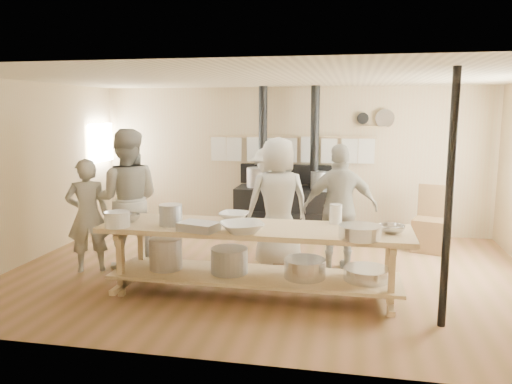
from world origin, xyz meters
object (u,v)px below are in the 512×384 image
at_px(prep_table, 253,254).
at_px(stove, 287,206).
at_px(cook_center, 278,202).
at_px(roasting_pan, 199,227).
at_px(cook_by_window, 267,193).
at_px(chair, 430,232).
at_px(cook_far_left, 88,215).
at_px(cook_left, 127,199).
at_px(cook_right, 340,208).

bearing_deg(prep_table, stove, 89.96).
height_order(cook_center, roasting_pan, cook_center).
xyz_separation_m(cook_by_window, roasting_pan, (-0.23, -3.18, 0.12)).
bearing_deg(cook_by_window, chair, 27.41).
relative_size(prep_table, roasting_pan, 8.36).
distance_m(prep_table, cook_by_window, 2.88).
distance_m(cook_far_left, cook_left, 0.56).
height_order(prep_table, cook_left, cook_left).
distance_m(stove, cook_right, 2.11).
distance_m(stove, cook_far_left, 3.48).
height_order(cook_far_left, chair, cook_far_left).
height_order(cook_far_left, cook_by_window, cook_far_left).
bearing_deg(cook_by_window, cook_left, -91.19).
height_order(cook_left, cook_by_window, cook_left).
xyz_separation_m(cook_far_left, cook_by_window, (2.07, 2.35, -0.00)).
relative_size(prep_table, chair, 3.51).
distance_m(cook_left, chair, 4.64).
relative_size(cook_far_left, chair, 1.51).
xyz_separation_m(cook_by_window, chair, (2.66, -0.41, -0.47)).
xyz_separation_m(cook_center, cook_right, (0.86, -0.08, -0.04)).
bearing_deg(cook_center, prep_table, 60.31).
xyz_separation_m(stove, prep_table, (-0.00, -3.02, -0.00)).
bearing_deg(cook_right, prep_table, 37.43).
height_order(cook_left, chair, cook_left).
bearing_deg(stove, prep_table, -90.04).
distance_m(cook_left, cook_right, 2.93).
bearing_deg(stove, chair, -13.95).
bearing_deg(cook_right, stove, -75.53).
bearing_deg(cook_left, cook_right, 172.68).
relative_size(chair, roasting_pan, 2.39).
xyz_separation_m(cook_right, roasting_pan, (-1.52, -1.50, 0.03)).
bearing_deg(cook_center, cook_by_window, -100.23).
height_order(stove, chair, stove).
relative_size(cook_center, chair, 1.78).
bearing_deg(cook_far_left, cook_center, 170.53).
xyz_separation_m(chair, roasting_pan, (-2.89, -2.77, 0.59)).
bearing_deg(stove, cook_right, -62.52).
relative_size(cook_far_left, cook_right, 0.89).
bearing_deg(cook_right, cook_left, -4.77).
relative_size(stove, cook_by_window, 1.68).
bearing_deg(cook_by_window, prep_table, -47.26).
height_order(prep_table, cook_by_window, cook_by_window).
height_order(stove, cook_left, stove).
distance_m(stove, roasting_pan, 3.41).
relative_size(cook_center, cook_right, 1.05).
relative_size(prep_table, cook_far_left, 2.32).
xyz_separation_m(stove, cook_left, (-1.94, -2.27, 0.45)).
bearing_deg(cook_right, cook_far_left, -1.79).
relative_size(cook_left, cook_by_window, 1.25).
bearing_deg(roasting_pan, cook_far_left, 155.64).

